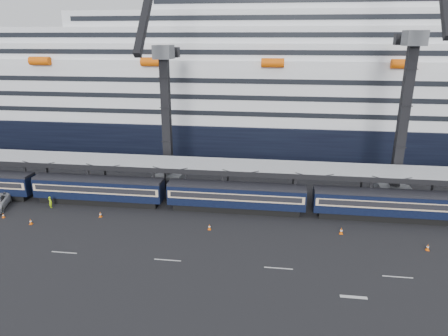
{
  "coord_description": "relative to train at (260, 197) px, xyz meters",
  "views": [
    {
      "loc": [
        -2.78,
        -40.98,
        23.14
      ],
      "look_at": [
        -9.68,
        10.0,
        6.21
      ],
      "focal_mm": 32.0,
      "sensor_mm": 36.0,
      "label": 1
    }
  ],
  "objects": [
    {
      "name": "crane_dark_mid",
      "position": [
        19.65,
        7.59,
        11.16
      ],
      "size": [
        4.5,
        18.24,
        39.64
      ],
      "color": "#47494E",
      "rests_on": "ground"
    },
    {
      "name": "traffic_cone_f",
      "position": [
        19.47,
        -7.96,
        -1.8
      ],
      "size": [
        0.4,
        0.4,
        0.8
      ],
      "color": "#EB5A07",
      "rests_on": "ground"
    },
    {
      "name": "traffic_cone_b",
      "position": [
        -34.14,
        -6.5,
        -1.87
      ],
      "size": [
        0.34,
        0.34,
        0.68
      ],
      "color": "#EB5A07",
      "rests_on": "ground"
    },
    {
      "name": "crane_dark_near",
      "position": [
        -15.35,
        8.59,
        9.73
      ],
      "size": [
        4.5,
        17.75,
        35.08
      ],
      "color": "#47494E",
      "rests_on": "ground"
    },
    {
      "name": "traffic_cone_d",
      "position": [
        -6.05,
        -6.24,
        -1.82
      ],
      "size": [
        0.39,
        0.39,
        0.78
      ],
      "color": "#EB5A07",
      "rests_on": "ground"
    },
    {
      "name": "train",
      "position": [
        0.0,
        0.0,
        0.0
      ],
      "size": [
        133.05,
        3.0,
        4.05
      ],
      "color": "black",
      "rests_on": "ground"
    },
    {
      "name": "worker",
      "position": [
        -29.62,
        -2.5,
        -1.36
      ],
      "size": [
        0.73,
        0.64,
        1.68
      ],
      "primitive_type": "imported",
      "rotation": [
        0.0,
        0.0,
        2.65
      ],
      "color": "#ACE50C",
      "rests_on": "ground"
    },
    {
      "name": "lane_markings",
      "position": [
        12.8,
        -15.23,
        -2.19
      ],
      "size": [
        111.0,
        4.27,
        0.02
      ],
      "color": "beige",
      "rests_on": "ground"
    },
    {
      "name": "canopy",
      "position": [
        4.65,
        4.0,
        3.05
      ],
      "size": [
        130.0,
        6.25,
        5.53
      ],
      "color": "#9A9DA2",
      "rests_on": "ground"
    },
    {
      "name": "traffic_cone_c",
      "position": [
        -21.26,
        -4.55,
        -1.82
      ],
      "size": [
        0.39,
        0.39,
        0.77
      ],
      "color": "#EB5A07",
      "rests_on": "ground"
    },
    {
      "name": "traffic_cone_e",
      "position": [
        10.27,
        -5.19,
        -1.77
      ],
      "size": [
        0.44,
        0.44,
        0.87
      ],
      "color": "#EB5A07",
      "rests_on": "ground"
    },
    {
      "name": "traffic_cone_a",
      "position": [
        -29.3,
        -7.84,
        -1.82
      ],
      "size": [
        0.39,
        0.39,
        0.77
      ],
      "color": "#EB5A07",
      "rests_on": "ground"
    },
    {
      "name": "ground",
      "position": [
        4.65,
        -10.0,
        -2.2
      ],
      "size": [
        260.0,
        260.0,
        0.0
      ],
      "primitive_type": "plane",
      "color": "black",
      "rests_on": "ground"
    },
    {
      "name": "cruise_ship",
      "position": [
        3.57,
        35.99,
        10.14
      ],
      "size": [
        214.09,
        28.84,
        34.0
      ],
      "color": "black",
      "rests_on": "ground"
    }
  ]
}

